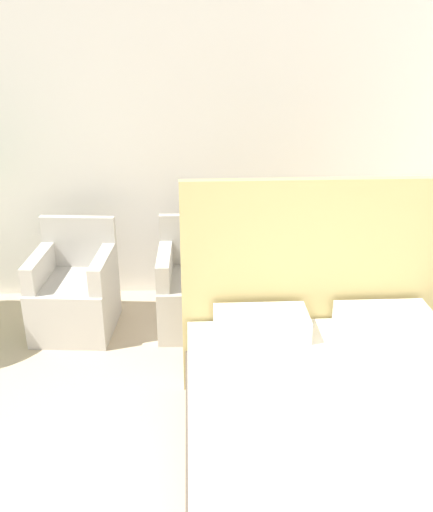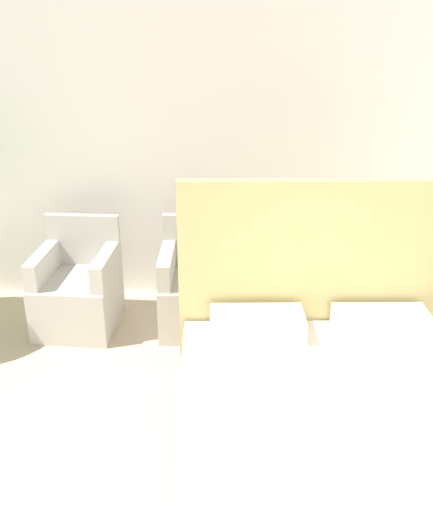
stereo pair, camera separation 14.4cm
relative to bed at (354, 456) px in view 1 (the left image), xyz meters
The scene contains 4 objects.
wall_back 2.92m from the bed, 110.60° to the left, with size 10.00×0.06×2.90m.
bed is the anchor object (origin of this frame).
armchair_near_window_left 2.52m from the bed, 132.61° to the left, with size 0.64×0.67×0.85m.
armchair_near_window_right 2.00m from the bed, 111.99° to the left, with size 0.61×0.64×0.85m.
Camera 1 is at (0.16, -0.86, 2.34)m, focal length 40.00 mm.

